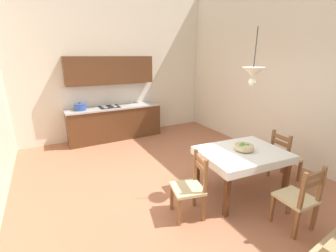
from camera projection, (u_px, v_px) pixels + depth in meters
ground_plane at (177, 188)px, 4.10m from camera, size 5.85×7.10×0.10m
wall_back at (116, 64)px, 6.27m from camera, size 5.85×0.12×4.00m
wall_right at (290, 67)px, 4.72m from camera, size 0.12×7.10×4.00m
kitchen_cabinetry at (114, 108)px, 6.22m from camera, size 2.50×0.63×2.20m
dining_table at (242, 158)px, 3.71m from camera, size 1.42×1.13×0.75m
dining_chair_window_side at (284, 157)px, 4.17m from camera, size 0.47×0.47×0.93m
dining_chair_camera_side at (298, 199)px, 2.96m from camera, size 0.44×0.44×0.93m
dining_chair_tv_side at (190, 187)px, 3.22m from camera, size 0.51×0.51×0.93m
fruit_bowl at (244, 147)px, 3.67m from camera, size 0.30×0.30×0.12m
pendant_lamp at (253, 73)px, 3.29m from camera, size 0.32×0.32×0.80m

